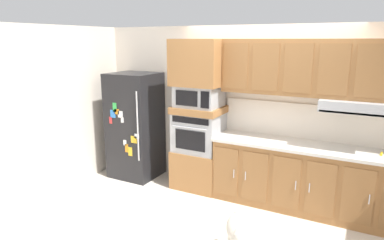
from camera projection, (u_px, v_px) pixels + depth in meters
The scene contains 15 objects.
ground_plane at pixel (236, 221), 4.42m from camera, with size 9.60×9.60×0.00m, color beige.
back_kitchen_wall at pixel (265, 111), 5.09m from camera, with size 6.20×0.12×2.50m, color silver.
side_panel_left at pixel (72, 107), 5.40m from camera, with size 0.12×7.10×2.50m, color silver.
refrigerator at pixel (135, 125), 5.75m from camera, with size 0.76×0.73×1.76m.
oven_base_cabinet at pixel (199, 168), 5.41m from camera, with size 0.74×0.62×0.60m, color #996638.
built_in_oven at pixel (199, 132), 5.27m from camera, with size 0.70×0.62×0.60m.
appliance_mid_shelf at pixel (199, 110), 5.19m from camera, with size 0.74×0.62×0.10m, color #996638.
microwave at pixel (199, 96), 5.14m from camera, with size 0.64×0.54×0.32m.
appliance_upper_cabinet at pixel (199, 62), 5.03m from camera, with size 0.74×0.62×0.68m, color #996638.
lower_cabinet_run at pixel (323, 182), 4.53m from camera, with size 2.97×0.63×0.88m.
countertop_slab at pixel (326, 149), 4.43m from camera, with size 3.01×0.64×0.04m, color beige.
backsplash_panel at pixel (331, 124), 4.62m from camera, with size 3.01×0.02×0.50m, color white.
upper_cabinet_with_hood at pixel (336, 71), 4.30m from camera, with size 2.97×0.48×0.88m.
screwdriver at pixel (382, 154), 4.14m from camera, with size 0.14×0.12×0.03m.
dog at pixel (241, 234), 3.33m from camera, with size 0.49×0.79×0.65m.
Camera 1 is at (1.37, -3.81, 2.28)m, focal length 31.92 mm.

